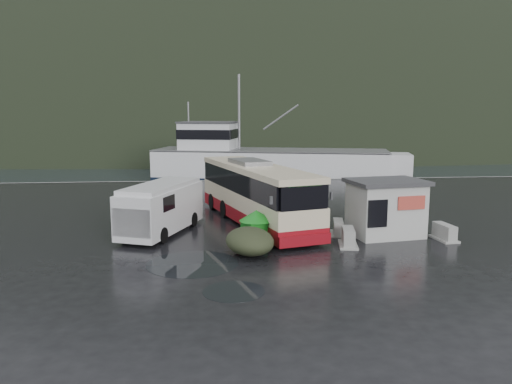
{
  "coord_description": "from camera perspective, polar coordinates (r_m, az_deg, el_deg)",
  "views": [
    {
      "loc": [
        -1.07,
        -24.66,
        6.15
      ],
      "look_at": [
        1.58,
        2.75,
        1.7
      ],
      "focal_mm": 35.0,
      "sensor_mm": 36.0,
      "label": 1
    }
  ],
  "objects": [
    {
      "name": "ticket_kiosk",
      "position": [
        25.94,
        14.47,
        -4.83
      ],
      "size": [
        3.99,
        3.26,
        2.82
      ],
      "primitive_type": null,
      "rotation": [
        0.0,
        0.0,
        0.16
      ],
      "color": "#B8B8B4",
      "rests_on": "ground"
    },
    {
      "name": "fishing_trawler",
      "position": [
        53.39,
        1.61,
        2.56
      ],
      "size": [
        29.63,
        13.4,
        11.59
      ],
      "primitive_type": null,
      "rotation": [
        0.0,
        0.0,
        -0.25
      ],
      "color": "silver",
      "rests_on": "ground"
    },
    {
      "name": "waste_bin_right",
      "position": [
        23.57,
        0.04,
        -5.95
      ],
      "size": [
        1.5,
        1.5,
        1.62
      ],
      "primitive_type": null,
      "rotation": [
        0.0,
        0.0,
        0.38
      ],
      "color": "#16801D",
      "rests_on": "ground"
    },
    {
      "name": "ground",
      "position": [
        25.43,
        -2.96,
        -4.83
      ],
      "size": [
        160.0,
        160.0,
        0.0
      ],
      "primitive_type": "plane",
      "color": "black",
      "rests_on": "ground"
    },
    {
      "name": "waste_bin_left",
      "position": [
        25.39,
        4.82,
        -4.87
      ],
      "size": [
        1.19,
        1.19,
        1.36
      ],
      "primitive_type": null,
      "rotation": [
        0.0,
        0.0,
        0.26
      ],
      "color": "#16801D",
      "rests_on": "ground"
    },
    {
      "name": "white_van",
      "position": [
        26.08,
        -10.67,
        -4.62
      ],
      "size": [
        4.24,
        6.54,
        2.59
      ],
      "primitive_type": null,
      "rotation": [
        0.0,
        0.0,
        -0.37
      ],
      "color": "silver",
      "rests_on": "ground"
    },
    {
      "name": "dome_tent",
      "position": [
        21.99,
        -0.72,
        -7.06
      ],
      "size": [
        2.42,
        3.14,
        1.14
      ],
      "primitive_type": null,
      "rotation": [
        0.0,
        0.0,
        0.13
      ],
      "color": "#2C321E",
      "rests_on": "ground"
    },
    {
      "name": "harbor_water",
      "position": [
        134.8,
        -5.09,
        6.53
      ],
      "size": [
        300.0,
        180.0,
        0.02
      ],
      "primitive_type": "cube",
      "color": "black",
      "rests_on": "ground"
    },
    {
      "name": "quay_edge",
      "position": [
        45.09,
        -4.11,
        1.32
      ],
      "size": [
        160.0,
        0.6,
        1.5
      ],
      "primitive_type": "cube",
      "color": "#999993",
      "rests_on": "ground"
    },
    {
      "name": "jersey_barrier_a",
      "position": [
        23.62,
        10.47,
        -6.07
      ],
      "size": [
        1.12,
        1.77,
        0.82
      ],
      "primitive_type": null,
      "rotation": [
        0.0,
        0.0,
        -0.19
      ],
      "color": "#999993",
      "rests_on": "ground"
    },
    {
      "name": "headland",
      "position": [
        274.95,
        -3.24,
        7.89
      ],
      "size": [
        780.0,
        540.0,
        570.0
      ],
      "primitive_type": "ellipsoid",
      "color": "black",
      "rests_on": "ground"
    },
    {
      "name": "jersey_barrier_c",
      "position": [
        25.93,
        20.68,
        -5.15
      ],
      "size": [
        0.94,
        1.64,
        0.78
      ],
      "primitive_type": null,
      "rotation": [
        0.0,
        0.0,
        0.1
      ],
      "color": "#999993",
      "rests_on": "ground"
    },
    {
      "name": "jersey_barrier_b",
      "position": [
        25.61,
        9.35,
        -4.84
      ],
      "size": [
        1.04,
        1.62,
        0.75
      ],
      "primitive_type": null,
      "rotation": [
        0.0,
        0.0,
        -0.21
      ],
      "color": "#999993",
      "rests_on": "ground"
    },
    {
      "name": "puddles",
      "position": [
        22.7,
        -3.3,
        -6.54
      ],
      "size": [
        7.67,
        15.16,
        0.01
      ],
      "color": "black",
      "rests_on": "ground"
    },
    {
      "name": "coach_bus",
      "position": [
        28.04,
        -0.02,
        -3.49
      ],
      "size": [
        6.27,
        12.63,
        3.47
      ],
      "primitive_type": null,
      "rotation": [
        0.0,
        0.0,
        0.27
      ],
      "color": "beige",
      "rests_on": "ground"
    }
  ]
}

